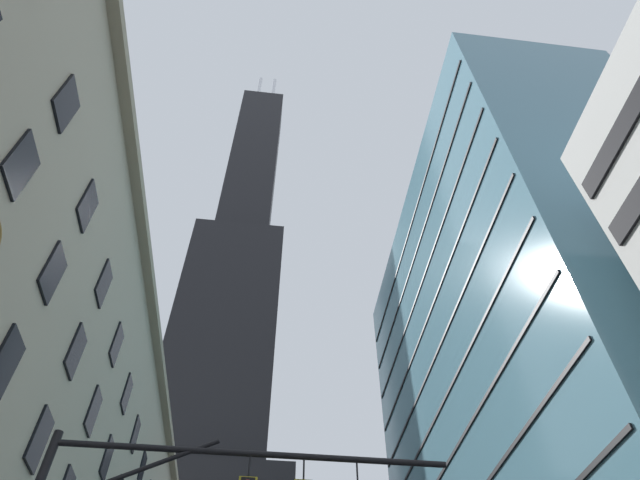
# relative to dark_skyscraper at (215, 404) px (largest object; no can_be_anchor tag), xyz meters

# --- Properties ---
(dark_skyscraper) EXTENTS (26.76, 26.76, 180.33)m
(dark_skyscraper) POSITION_rel_dark_skyscraper_xyz_m (0.00, 0.00, 0.00)
(dark_skyscraper) COLOR black
(dark_skyscraper) RESTS_ON ground
(glass_office_midrise) EXTENTS (14.10, 37.38, 48.82)m
(glass_office_midrise) POSITION_rel_dark_skyscraper_xyz_m (28.58, -50.09, -28.70)
(glass_office_midrise) COLOR teal
(glass_office_midrise) RESTS_ON ground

